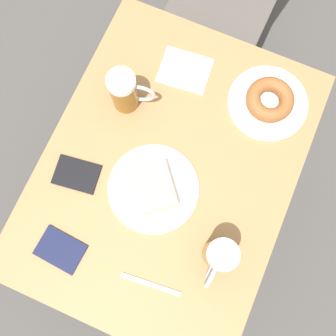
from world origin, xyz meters
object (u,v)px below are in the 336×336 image
beer_mug_left (219,256)px  passport_near_edge (60,250)px  beer_mug_center (125,92)px  fork (151,284)px  passport_far_edge (77,174)px  plate_with_cake (153,188)px  napkin_folded (185,70)px  plate_with_donut (269,101)px

beer_mug_left → passport_near_edge: size_ratio=1.11×
beer_mug_center → fork: beer_mug_center is taller
beer_mug_center → passport_far_edge: bearing=-98.9°
plate_with_cake → passport_far_edge: plate_with_cake is taller
napkin_folded → passport_near_edge: 0.64m
beer_mug_center → fork: bearing=-58.6°
plate_with_cake → beer_mug_center: (-0.18, 0.21, 0.06)m
passport_far_edge → plate_with_donut: bearing=44.6°
passport_near_edge → fork: bearing=3.2°
plate_with_donut → fork: 0.62m
passport_near_edge → plate_with_cake: bearing=57.1°
fork → passport_far_edge: 0.37m
napkin_folded → plate_with_donut: bearing=-0.2°
beer_mug_center → plate_with_donut: bearing=22.5°
napkin_folded → fork: (0.16, -0.61, -0.00)m
beer_mug_left → passport_far_edge: (-0.45, 0.05, -0.07)m
beer_mug_left → beer_mug_center: 0.51m
fork → passport_near_edge: (-0.26, -0.01, 0.00)m
plate_with_cake → plate_with_donut: plate_with_donut is taller
plate_with_donut → napkin_folded: 0.27m
plate_with_donut → beer_mug_left: beer_mug_left is taller
fork → plate_with_cake: bearing=112.1°
beer_mug_left → napkin_folded: bearing=121.5°
beer_mug_center → passport_near_edge: size_ratio=1.11×
fork → beer_mug_left: bearing=46.8°
plate_with_cake → napkin_folded: 0.38m
passport_far_edge → beer_mug_left: bearing=-6.5°
passport_near_edge → beer_mug_left: bearing=21.4°
plate_with_donut → fork: plate_with_donut is taller
beer_mug_left → fork: 0.21m
plate_with_donut → passport_near_edge: 0.73m
fork → plate_with_donut: bearing=79.8°
beer_mug_left → plate_with_donut: bearing=92.7°
passport_near_edge → passport_far_edge: size_ratio=0.97×
plate_with_donut → beer_mug_center: 0.42m
beer_mug_left → passport_near_edge: (-0.40, -0.16, -0.07)m
napkin_folded → fork: size_ratio=0.95×
plate_with_donut → passport_far_edge: (-0.43, -0.42, -0.02)m
beer_mug_left → napkin_folded: (-0.29, 0.47, -0.07)m
passport_far_edge → plate_with_cake: bearing=12.7°
beer_mug_center → napkin_folded: size_ratio=0.92×
passport_far_edge → passport_near_edge: bearing=-75.6°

